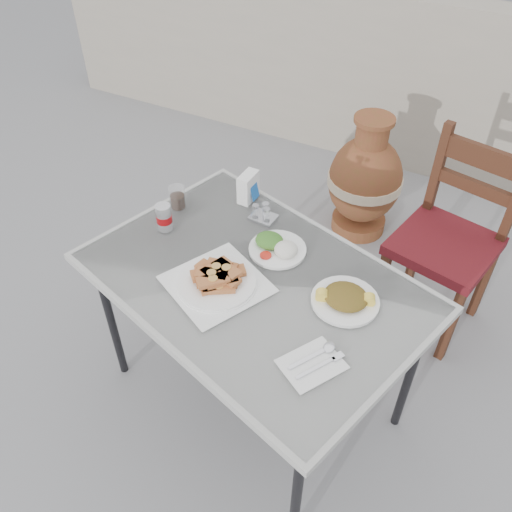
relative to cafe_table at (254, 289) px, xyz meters
The scene contains 13 objects.
ground 0.76m from the cafe_table, 64.14° to the right, with size 80.00×80.00×0.00m, color slate.
cafe_table is the anchor object (origin of this frame).
pide_plate 0.17m from the cafe_table, 140.46° to the right, with size 0.46×0.46×0.07m.
salad_rice_plate 0.21m from the cafe_table, 87.39° to the left, with size 0.24×0.24×0.06m.
salad_chopped_plate 0.37m from the cafe_table, ahead, with size 0.26×0.26×0.05m.
soda_can 0.50m from the cafe_table, 168.61° to the left, with size 0.07×0.07×0.12m.
cola_glass 0.58m from the cafe_table, 154.05° to the left, with size 0.07×0.07×0.10m.
napkin_holder 0.53m from the cafe_table, 120.31° to the left, with size 0.07×0.11×0.14m.
condiment_caddy 0.38m from the cafe_table, 111.35° to the left, with size 0.12×0.10×0.08m.
cutlery_napkin 0.45m from the cafe_table, 34.87° to the right, with size 0.24×0.26×0.02m.
chair 1.14m from the cafe_table, 56.77° to the left, with size 0.55×0.55×1.05m.
terracotta_urn 1.51m from the cafe_table, 89.53° to the left, with size 0.46×0.46×0.81m.
back_wall 2.40m from the cafe_table, 88.82° to the left, with size 6.00×0.25×1.20m, color #A09585.
Camera 1 is at (0.65, -1.22, 2.30)m, focal length 38.00 mm.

